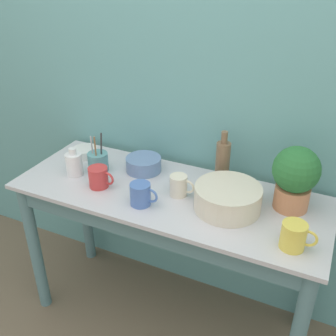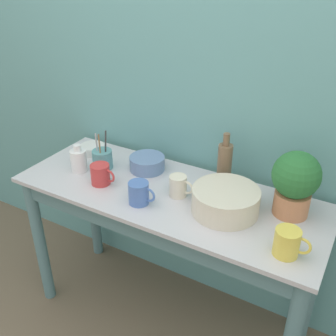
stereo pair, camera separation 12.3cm
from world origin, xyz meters
name	(u,v)px [view 1 (the left image)]	position (x,y,z in m)	size (l,w,h in m)	color
wall_back	(198,81)	(0.00, 0.59, 1.20)	(6.00, 0.05, 2.40)	#609E9E
counter_table	(166,224)	(0.00, 0.24, 0.62)	(1.40, 0.53, 0.79)	slate
potted_plant	(295,176)	(0.51, 0.37, 0.94)	(0.19, 0.19, 0.27)	tan
bowl_wash_large	(228,198)	(0.28, 0.25, 0.84)	(0.28, 0.28, 0.10)	beige
bottle_tall	(223,162)	(0.19, 0.45, 0.89)	(0.06, 0.06, 0.25)	brown
bottle_short	(74,164)	(-0.47, 0.22, 0.84)	(0.08, 0.08, 0.14)	white
mug_red	(99,177)	(-0.30, 0.18, 0.83)	(0.12, 0.09, 0.10)	#C63838
mug_blue	(141,194)	(-0.06, 0.13, 0.84)	(0.12, 0.09, 0.10)	#4C70B7
mug_cream	(179,186)	(0.05, 0.26, 0.83)	(0.11, 0.08, 0.09)	beige
mug_yellow	(294,236)	(0.56, 0.12, 0.84)	(0.13, 0.09, 0.10)	#E5CC4C
bowl_small_enamel_white	(85,152)	(-0.54, 0.40, 0.81)	(0.13, 0.13, 0.04)	silver
bowl_small_blue	(144,164)	(-0.19, 0.39, 0.82)	(0.17, 0.17, 0.07)	#6684B2
utensil_cup	(98,162)	(-0.39, 0.30, 0.84)	(0.10, 0.10, 0.20)	#569399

